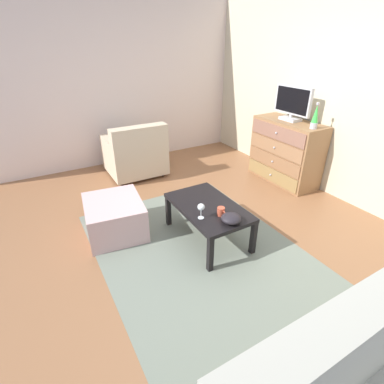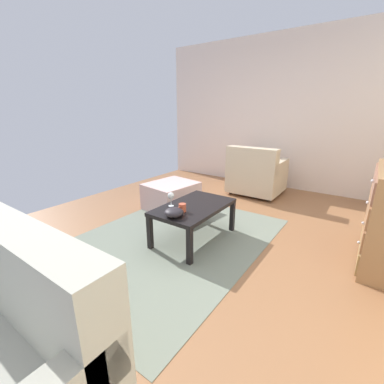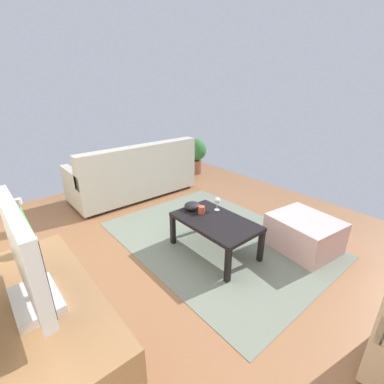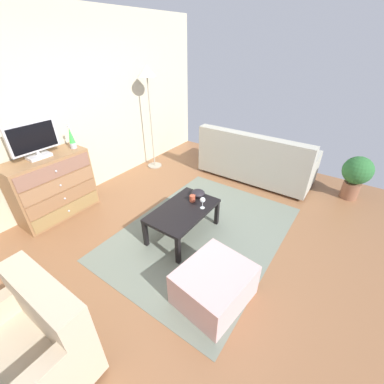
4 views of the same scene
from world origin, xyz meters
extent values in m
cube|color=#8E5F3D|center=(0.00, 0.00, -0.03)|extent=(5.94, 4.70, 0.05)
cube|color=beige|center=(0.00, 2.11, 1.34)|extent=(5.94, 0.12, 2.69)
cube|color=slate|center=(0.20, -0.20, 0.00)|extent=(2.60, 1.90, 0.01)
cube|color=#966B44|center=(-0.66, 1.81, 0.46)|extent=(1.06, 0.45, 0.92)
cube|color=olive|center=(-0.66, 1.57, 0.14)|extent=(1.00, 0.02, 0.19)
sphere|color=silver|center=(-0.66, 1.56, 0.14)|extent=(0.03, 0.03, 0.03)
cube|color=#906442|center=(-0.66, 1.57, 0.35)|extent=(1.00, 0.02, 0.19)
sphere|color=silver|center=(-0.66, 1.56, 0.35)|extent=(0.03, 0.03, 0.03)
cube|color=#996C49|center=(-0.66, 1.57, 0.56)|extent=(1.00, 0.02, 0.19)
sphere|color=silver|center=(-0.66, 1.56, 0.56)|extent=(0.03, 0.03, 0.03)
cube|color=#8D614E|center=(-0.66, 1.57, 0.78)|extent=(1.00, 0.02, 0.19)
sphere|color=silver|center=(-0.66, 1.56, 0.78)|extent=(0.03, 0.03, 0.03)
cube|color=silver|center=(-0.69, 1.83, 0.94)|extent=(0.28, 0.18, 0.04)
cylinder|color=silver|center=(-0.69, 1.83, 0.98)|extent=(0.04, 0.04, 0.05)
cube|color=silver|center=(-0.69, 1.83, 1.19)|extent=(0.60, 0.05, 0.38)
cube|color=black|center=(-0.69, 1.80, 1.19)|extent=(0.55, 0.01, 0.33)
cylinder|color=#B7B7BC|center=(-0.23, 1.76, 0.96)|extent=(0.09, 0.09, 0.08)
cone|color=#3FD84C|center=(-0.23, 1.76, 1.11)|extent=(0.08, 0.08, 0.22)
cylinder|color=#B7B7BC|center=(-0.23, 1.76, 1.23)|extent=(0.04, 0.04, 0.03)
cube|color=black|center=(-0.42, 0.26, 0.18)|extent=(0.05, 0.05, 0.37)
cube|color=black|center=(0.46, 0.26, 0.18)|extent=(0.05, 0.05, 0.37)
cube|color=black|center=(-0.42, -0.25, 0.18)|extent=(0.05, 0.05, 0.37)
cube|color=black|center=(0.46, -0.25, 0.18)|extent=(0.05, 0.05, 0.37)
cube|color=black|center=(0.02, 0.00, 0.39)|extent=(0.94, 0.57, 0.04)
cylinder|color=silver|center=(0.19, -0.19, 0.41)|extent=(0.06, 0.06, 0.00)
cylinder|color=silver|center=(0.19, -0.19, 0.46)|extent=(0.01, 0.01, 0.09)
sphere|color=silver|center=(0.19, -0.19, 0.53)|extent=(0.07, 0.07, 0.07)
cylinder|color=#BC4E34|center=(0.24, 0.01, 0.45)|extent=(0.08, 0.08, 0.08)
torus|color=#BC4E34|center=(0.29, 0.01, 0.46)|extent=(0.05, 0.01, 0.05)
ellipsoid|color=black|center=(0.39, 0.02, 0.45)|extent=(0.19, 0.19, 0.09)
cylinder|color=#332319|center=(2.47, -1.05, 0.03)|extent=(0.05, 0.05, 0.05)
cylinder|color=#332319|center=(2.47, 0.79, 0.03)|extent=(0.05, 0.05, 0.05)
cylinder|color=#332319|center=(1.78, -1.05, 0.03)|extent=(0.05, 0.05, 0.05)
cylinder|color=#332319|center=(1.78, 0.79, 0.03)|extent=(0.05, 0.05, 0.05)
cube|color=#AFAEA0|center=(2.12, -0.13, 0.24)|extent=(0.85, 2.01, 0.37)
cube|color=#AFAEA0|center=(1.80, -0.13, 0.66)|extent=(0.20, 2.01, 0.48)
cube|color=#AFAEA0|center=(2.12, -1.07, 0.52)|extent=(0.81, 0.12, 0.20)
cube|color=#AFAEA0|center=(2.12, 0.81, 0.52)|extent=(0.81, 0.12, 0.20)
cylinder|color=#4A6A6F|center=(2.40, 0.08, 0.50)|extent=(0.16, 0.40, 0.16)
cylinder|color=#332319|center=(-1.70, 0.27, 0.03)|extent=(0.05, 0.05, 0.05)
cylinder|color=#332319|center=(-1.70, -0.41, 0.03)|extent=(0.05, 0.05, 0.05)
cube|color=beige|center=(-2.02, -0.07, 0.23)|extent=(0.80, 0.84, 0.36)
cube|color=beige|center=(-1.72, -0.07, 0.62)|extent=(0.20, 0.84, 0.43)
cube|color=#CEA8A6|center=(-0.59, -0.83, 0.19)|extent=(0.77, 0.68, 0.39)
cylinder|color=#A59E8C|center=(1.37, 1.75, 0.01)|extent=(0.28, 0.28, 0.02)
cylinder|color=#A59E8C|center=(1.37, 1.75, 0.86)|extent=(0.02, 0.02, 1.68)
cone|color=silver|center=(1.37, 1.75, 1.79)|extent=(0.32, 0.32, 0.18)
cylinder|color=brown|center=(2.32, -1.70, 0.14)|extent=(0.26, 0.26, 0.28)
sphere|color=#2D6B33|center=(2.32, -1.70, 0.50)|extent=(0.44, 0.44, 0.44)
camera|label=1|loc=(2.19, -1.43, 1.94)|focal=27.08mm
camera|label=2|loc=(2.20, 1.51, 1.41)|focal=23.99mm
camera|label=3|loc=(-1.84, 1.90, 1.83)|focal=25.54mm
camera|label=4|loc=(-2.02, -1.57, 2.25)|focal=23.23mm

